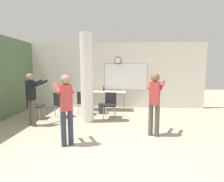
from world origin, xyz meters
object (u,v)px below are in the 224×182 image
(chair_table_front, at_px, (110,103))
(person_watching_back, at_px, (32,95))
(chair_by_left_wall, at_px, (34,104))
(bottle_on_table, at_px, (104,89))
(chair_near_pillar, at_px, (61,103))
(person_playing_front, at_px, (66,104))
(person_playing_side, at_px, (155,99))
(chair_table_left, at_px, (84,101))
(folding_table, at_px, (104,93))

(chair_table_front, distance_m, person_watching_back, 2.50)
(chair_by_left_wall, bearing_deg, bottle_on_table, 34.23)
(chair_by_left_wall, distance_m, chair_near_pillar, 0.87)
(person_playing_front, relative_size, person_playing_side, 0.99)
(person_playing_front, height_order, person_watching_back, person_playing_front)
(chair_table_left, bearing_deg, chair_by_left_wall, -160.12)
(person_playing_front, bearing_deg, chair_by_left_wall, 131.68)
(bottle_on_table, height_order, person_playing_side, person_playing_side)
(chair_table_left, relative_size, person_playing_front, 0.55)
(bottle_on_table, distance_m, chair_by_left_wall, 2.72)
(bottle_on_table, height_order, chair_near_pillar, bottle_on_table)
(chair_by_left_wall, xyz_separation_m, chair_table_left, (1.60, 0.58, 0.00))
(folding_table, xyz_separation_m, chair_table_front, (0.32, -1.10, -0.21))
(chair_table_left, bearing_deg, person_watching_back, -134.09)
(chair_near_pillar, bearing_deg, bottle_on_table, 43.48)
(chair_near_pillar, bearing_deg, person_watching_back, -118.83)
(person_playing_side, bearing_deg, person_watching_back, 170.60)
(chair_table_front, xyz_separation_m, chair_table_left, (-0.98, 0.29, 0.00))
(chair_table_front, height_order, person_playing_front, person_playing_front)
(folding_table, distance_m, chair_by_left_wall, 2.66)
(bottle_on_table, distance_m, person_watching_back, 2.93)
(bottle_on_table, relative_size, chair_by_left_wall, 0.27)
(chair_near_pillar, bearing_deg, folding_table, 40.07)
(folding_table, distance_m, bottle_on_table, 0.19)
(chair_table_front, bearing_deg, bottle_on_table, 106.02)
(chair_near_pillar, distance_m, person_playing_front, 2.41)
(chair_by_left_wall, xyz_separation_m, person_playing_side, (3.81, -1.30, 0.43))
(chair_table_left, bearing_deg, chair_near_pillar, -153.74)
(person_watching_back, bearing_deg, person_playing_front, -41.31)
(chair_near_pillar, height_order, person_playing_front, person_playing_front)
(chair_table_left, distance_m, person_watching_back, 1.86)
(folding_table, distance_m, person_watching_back, 2.86)
(person_playing_side, bearing_deg, chair_table_left, 139.65)
(bottle_on_table, bearing_deg, person_playing_side, -60.67)
(folding_table, height_order, person_watching_back, person_watching_back)
(chair_by_left_wall, relative_size, chair_near_pillar, 1.00)
(person_playing_side, bearing_deg, folding_table, 120.02)
(person_playing_side, bearing_deg, chair_near_pillar, 152.98)
(chair_by_left_wall, relative_size, person_playing_front, 0.55)
(person_playing_front, bearing_deg, chair_table_front, 70.31)
(person_playing_front, bearing_deg, person_watching_back, 138.69)
(chair_near_pillar, xyz_separation_m, person_playing_side, (2.96, -1.51, 0.43))
(person_watching_back, bearing_deg, chair_near_pillar, 61.17)
(bottle_on_table, xyz_separation_m, chair_near_pillar, (-1.38, -1.31, -0.35))
(bottle_on_table, height_order, person_playing_front, person_playing_front)
(chair_near_pillar, xyz_separation_m, chair_table_left, (0.75, 0.37, 0.00))
(chair_by_left_wall, xyz_separation_m, person_watching_back, (0.34, -0.73, 0.41))
(bottle_on_table, distance_m, person_playing_side, 3.23)
(folding_table, relative_size, person_watching_back, 1.15)
(folding_table, height_order, person_playing_front, person_playing_front)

